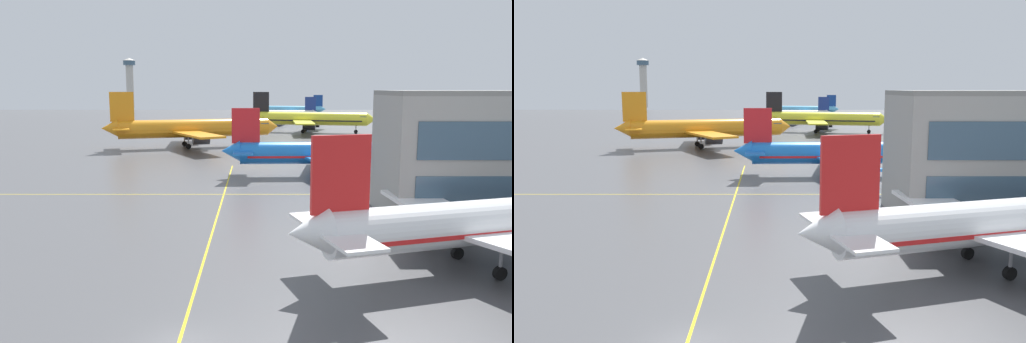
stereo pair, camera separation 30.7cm
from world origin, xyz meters
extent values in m
cylinder|color=white|center=(22.91, 12.21, 3.68)|extent=(28.56, 11.31, 3.41)
cone|color=white|center=(7.73, 7.79, 4.04)|extent=(3.67, 3.92, 3.24)
cube|color=red|center=(9.97, 8.44, 7.91)|extent=(4.23, 1.52, 5.39)
cube|color=white|center=(10.29, 5.73, 4.04)|extent=(4.07, 5.29, 0.22)
cube|color=white|center=(8.78, 10.91, 4.04)|extent=(4.07, 5.29, 0.22)
cube|color=white|center=(19.91, 19.29, 3.14)|extent=(5.65, 13.78, 0.36)
cylinder|color=#4C4C51|center=(21.77, 16.74, 1.98)|extent=(3.46, 2.66, 1.89)
cube|color=red|center=(22.91, 12.21, 3.26)|extent=(26.36, 10.70, 0.32)
cylinder|color=#99999E|center=(21.83, 9.46, 1.48)|extent=(0.25, 0.25, 1.48)
cylinder|color=black|center=(21.83, 9.46, 0.49)|extent=(1.06, 0.66, 0.99)
cylinder|color=#99999E|center=(20.53, 13.95, 1.48)|extent=(0.25, 0.25, 1.48)
cylinder|color=black|center=(20.53, 13.95, 0.49)|extent=(1.06, 0.66, 0.99)
cylinder|color=blue|center=(16.20, 53.03, 3.71)|extent=(29.07, 4.20, 3.44)
cone|color=blue|center=(31.87, 53.44, 3.71)|extent=(2.44, 3.43, 3.37)
cone|color=blue|center=(0.27, 52.62, 4.08)|extent=(2.98, 3.34, 3.27)
cube|color=red|center=(2.62, 52.68, 7.97)|extent=(4.35, 0.44, 5.43)
cube|color=blue|center=(2.24, 49.95, 4.08)|extent=(3.02, 4.78, 0.22)
cube|color=blue|center=(2.10, 55.38, 4.08)|extent=(3.02, 4.78, 0.22)
cube|color=blue|center=(15.50, 45.31, 3.17)|extent=(7.75, 14.31, 0.36)
cube|color=blue|center=(15.10, 60.71, 3.17)|extent=(7.11, 14.22, 0.36)
cylinder|color=blue|center=(16.51, 48.33, 1.99)|extent=(3.13, 1.98, 1.90)
cylinder|color=blue|center=(16.26, 57.75, 1.99)|extent=(3.13, 1.98, 1.90)
cube|color=#385166|center=(29.79, 53.39, 4.21)|extent=(1.71, 3.21, 0.63)
cube|color=red|center=(16.20, 53.03, 3.28)|extent=(26.75, 4.17, 0.33)
cylinder|color=#99999E|center=(27.98, 53.34, 1.49)|extent=(0.25, 0.25, 1.49)
cylinder|color=black|center=(27.98, 53.34, 0.50)|extent=(1.01, 0.43, 1.00)
cylinder|color=#99999E|center=(14.46, 50.63, 1.49)|extent=(0.25, 0.25, 1.49)
cylinder|color=black|center=(14.46, 50.63, 0.50)|extent=(1.01, 0.43, 1.00)
cylinder|color=#99999E|center=(14.33, 55.34, 1.49)|extent=(0.25, 0.25, 1.49)
cylinder|color=black|center=(14.33, 55.34, 0.50)|extent=(1.01, 0.43, 1.00)
cylinder|color=orange|center=(-9.92, 92.39, 4.48)|extent=(34.68, 14.09, 4.15)
cone|color=orange|center=(8.18, 97.86, 4.48)|extent=(3.90, 4.72, 4.07)
cone|color=orange|center=(-28.34, 86.83, 4.92)|extent=(4.49, 4.79, 3.95)
cube|color=orange|center=(-25.62, 87.65, 9.62)|extent=(5.14, 1.89, 6.56)
cube|color=orange|center=(-25.19, 84.35, 4.92)|extent=(4.99, 6.45, 0.26)
cube|color=orange|center=(-27.09, 90.63, 4.92)|extent=(4.99, 6.45, 0.26)
cube|color=orange|center=(-8.28, 83.18, 3.83)|extent=(12.88, 17.10, 0.44)
cube|color=orange|center=(-13.66, 100.97, 3.83)|extent=(7.04, 16.81, 0.44)
cylinder|color=#333338|center=(-8.07, 87.01, 2.40)|extent=(4.22, 3.27, 2.30)
cylinder|color=#333338|center=(-11.36, 97.90, 2.40)|extent=(4.22, 3.27, 2.30)
cube|color=#385166|center=(5.77, 97.13, 5.08)|extent=(2.99, 4.23, 0.77)
cube|color=orange|center=(-9.92, 92.39, 3.96)|extent=(32.02, 13.32, 0.39)
cylinder|color=#99999E|center=(3.68, 96.50, 1.80)|extent=(0.31, 0.31, 1.80)
cylinder|color=black|center=(3.68, 96.50, 0.60)|extent=(1.29, 0.82, 1.20)
cylinder|color=#99999E|center=(-11.19, 89.04, 1.80)|extent=(0.31, 0.31, 1.80)
cylinder|color=black|center=(-11.19, 89.04, 0.60)|extent=(1.29, 0.82, 1.20)
cylinder|color=#99999E|center=(-12.84, 94.48, 1.80)|extent=(0.31, 0.31, 1.80)
cylinder|color=black|center=(-12.84, 94.48, 0.60)|extent=(1.29, 0.82, 1.20)
cylinder|color=yellow|center=(21.32, 132.21, 4.36)|extent=(34.01, 11.78, 4.04)
cone|color=yellow|center=(39.21, 127.96, 4.36)|extent=(3.60, 4.49, 3.96)
cone|color=yellow|center=(3.13, 136.53, 4.78)|extent=(4.19, 4.52, 3.84)
cube|color=black|center=(5.82, 135.89, 9.35)|extent=(5.05, 1.55, 6.38)
cube|color=yellow|center=(4.56, 132.91, 4.78)|extent=(4.58, 6.16, 0.26)
cube|color=yellow|center=(6.04, 139.11, 4.78)|extent=(4.58, 6.16, 0.26)
cube|color=yellow|center=(18.20, 123.67, 3.72)|extent=(5.90, 16.06, 0.43)
cube|color=yellow|center=(22.38, 141.24, 3.72)|extent=(11.82, 16.77, 0.43)
cylinder|color=black|center=(20.25, 126.78, 2.34)|extent=(4.03, 3.01, 2.23)
cylinder|color=black|center=(22.81, 137.53, 2.34)|extent=(4.03, 3.01, 2.23)
cube|color=#385166|center=(36.83, 128.53, 4.94)|extent=(2.72, 4.06, 0.74)
cube|color=black|center=(21.32, 132.21, 3.85)|extent=(31.38, 11.19, 0.38)
cylinder|color=#99999E|center=(34.76, 129.02, 1.75)|extent=(0.30, 0.30, 1.75)
cylinder|color=black|center=(34.76, 129.02, 0.58)|extent=(1.25, 0.74, 1.17)
cylinder|color=#99999E|center=(18.62, 130.01, 1.75)|extent=(0.30, 0.30, 1.75)
cylinder|color=black|center=(18.62, 130.01, 0.58)|extent=(1.25, 0.74, 1.17)
cylinder|color=#99999E|center=(19.89, 135.39, 1.75)|extent=(0.30, 0.30, 1.75)
cylinder|color=black|center=(19.89, 135.39, 0.58)|extent=(1.25, 0.74, 1.17)
cylinder|color=white|center=(12.10, 172.20, 3.61)|extent=(28.29, 4.34, 3.35)
cone|color=white|center=(-3.13, 172.74, 3.61)|extent=(2.40, 3.36, 3.28)
cone|color=white|center=(27.59, 171.65, 3.96)|extent=(2.93, 3.28, 3.18)
cube|color=navy|center=(25.30, 171.73, 7.75)|extent=(4.24, 0.47, 5.28)
cube|color=white|center=(25.83, 174.36, 3.96)|extent=(2.98, 4.68, 0.21)
cube|color=white|center=(25.65, 169.08, 3.96)|extent=(2.98, 4.68, 0.21)
cube|color=white|center=(13.24, 179.65, 3.08)|extent=(6.80, 13.81, 0.35)
cube|color=white|center=(12.71, 164.69, 3.08)|extent=(7.65, 13.93, 0.35)
cylinder|color=navy|center=(12.08, 176.78, 1.94)|extent=(3.06, 1.95, 1.85)
cylinder|color=navy|center=(11.76, 167.63, 1.94)|extent=(3.06, 1.95, 1.85)
cube|color=#385166|center=(-1.11, 172.67, 4.10)|extent=(1.69, 3.13, 0.62)
cube|color=navy|center=(12.10, 172.20, 3.19)|extent=(26.03, 4.30, 0.32)
cylinder|color=#99999E|center=(0.65, 172.61, 1.45)|extent=(0.25, 0.25, 1.45)
cylinder|color=black|center=(0.65, 172.61, 0.48)|extent=(0.98, 0.43, 0.97)
cylinder|color=#99999E|center=(13.94, 174.43, 1.45)|extent=(0.25, 0.25, 1.45)
cylinder|color=black|center=(13.94, 174.43, 0.48)|extent=(0.98, 0.43, 0.97)
cylinder|color=#99999E|center=(13.78, 169.85, 1.45)|extent=(0.25, 0.25, 1.45)
cylinder|color=black|center=(13.78, 169.85, 0.48)|extent=(0.98, 0.43, 0.97)
cylinder|color=#5BB7E5|center=(20.21, 216.64, 3.67)|extent=(28.75, 9.24, 3.40)
cone|color=#5BB7E5|center=(5.05, 219.84, 3.67)|extent=(2.97, 3.74, 3.34)
cone|color=#5BB7E5|center=(35.64, 213.39, 4.03)|extent=(3.47, 3.76, 3.23)
cube|color=navy|center=(33.36, 213.87, 7.88)|extent=(4.27, 1.20, 5.37)
cube|color=#5BB7E5|center=(34.35, 216.41, 4.03)|extent=(3.77, 5.15, 0.21)
cube|color=#5BB7E5|center=(33.24, 211.15, 4.03)|extent=(3.77, 5.15, 0.21)
cube|color=#5BB7E5|center=(22.66, 223.91, 3.14)|extent=(4.68, 13.45, 0.36)
cube|color=#5BB7E5|center=(19.52, 209.01, 3.14)|extent=(9.70, 14.17, 0.36)
cylinder|color=#5BB7E5|center=(21.00, 221.24, 1.97)|extent=(3.37, 2.47, 1.88)
cylinder|color=#5BB7E5|center=(19.07, 212.12, 1.97)|extent=(3.37, 2.47, 1.88)
cube|color=#385166|center=(7.06, 219.41, 4.17)|extent=(2.22, 3.40, 0.63)
cube|color=navy|center=(20.21, 216.64, 3.25)|extent=(26.52, 8.80, 0.32)
cylinder|color=#99999E|center=(8.81, 219.04, 1.48)|extent=(0.25, 0.25, 1.48)
cylinder|color=black|center=(8.81, 219.04, 0.49)|extent=(1.05, 0.60, 0.99)
cylinder|color=#99999E|center=(22.44, 218.55, 1.48)|extent=(0.25, 0.25, 1.48)
cylinder|color=black|center=(22.44, 218.55, 0.49)|extent=(1.05, 0.60, 0.99)
cylinder|color=#99999E|center=(21.48, 214.00, 1.48)|extent=(0.25, 0.25, 1.48)
cylinder|color=black|center=(21.48, 214.00, 0.49)|extent=(1.05, 0.60, 0.99)
cube|color=yellow|center=(0.00, 39.27, 0.00)|extent=(150.68, 0.20, 0.01)
cube|color=yellow|center=(0.00, 18.63, 0.00)|extent=(0.20, 90.79, 0.01)
cylinder|color=#ADA89E|center=(-85.56, 339.37, 14.89)|extent=(5.20, 5.20, 29.79)
cylinder|color=#385166|center=(-85.56, 339.37, 31.39)|extent=(8.40, 8.40, 3.20)
cone|color=#ADA89E|center=(-85.56, 339.37, 33.89)|extent=(8.82, 8.82, 1.80)
camera|label=1|loc=(4.20, -25.32, 13.69)|focal=35.47mm
camera|label=2|loc=(4.51, -25.32, 13.69)|focal=35.47mm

